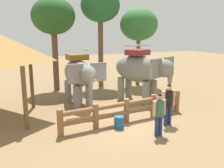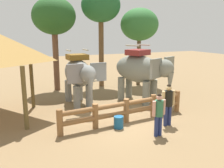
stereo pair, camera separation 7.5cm
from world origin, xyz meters
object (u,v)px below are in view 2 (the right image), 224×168
at_px(tree_far_left, 54,17).
at_px(elephant_near_left, 79,75).
at_px(log_fence, 126,109).
at_px(tree_back_center, 101,7).
at_px(tree_far_right, 139,25).
at_px(feed_bucket, 119,122).
at_px(elephant_center, 141,70).
at_px(tourist_woman_in_black, 159,112).
at_px(tourist_man_in_blue, 168,102).

bearing_deg(tree_far_left, elephant_near_left, -84.10).
bearing_deg(log_fence, tree_back_center, 77.21).
bearing_deg(elephant_near_left, tree_far_right, 31.05).
bearing_deg(tree_far_right, feed_bucket, -124.89).
xyz_separation_m(log_fence, elephant_center, (2.16, 2.52, 1.19)).
bearing_deg(tourist_woman_in_black, log_fence, 104.54).
distance_m(elephant_center, feed_bucket, 4.35).
height_order(log_fence, tree_back_center, tree_back_center).
relative_size(tree_far_left, feed_bucket, 12.08).
bearing_deg(tree_far_left, tourist_man_in_blue, -70.06).
bearing_deg(tourist_man_in_blue, tree_back_center, 88.51).
distance_m(elephant_center, tree_far_left, 6.70).
relative_size(elephant_center, tree_far_right, 0.69).
xyz_separation_m(log_fence, tree_far_right, (4.28, 6.50, 3.72)).
xyz_separation_m(log_fence, tree_far_left, (-1.57, 7.22, 4.16)).
relative_size(tourist_woman_in_black, tourist_man_in_blue, 0.93).
bearing_deg(feed_bucket, log_fence, 39.06).
height_order(tourist_man_in_blue, tree_back_center, tree_back_center).
relative_size(elephant_center, feed_bucket, 7.57).
bearing_deg(tourist_woman_in_black, tourist_man_in_blue, 37.43).
bearing_deg(feed_bucket, tourist_man_in_blue, -15.37).
bearing_deg(tree_far_left, tree_back_center, -0.23).
height_order(elephant_near_left, elephant_center, elephant_center).
bearing_deg(elephant_near_left, tree_far_left, 95.90).
relative_size(elephant_center, tree_far_left, 0.63).
bearing_deg(tourist_woman_in_black, tree_back_center, 82.52).
height_order(elephant_near_left, feed_bucket, elephant_near_left).
xyz_separation_m(log_fence, tourist_woman_in_black, (0.46, -1.77, 0.36)).
bearing_deg(tree_far_right, log_fence, -123.35).
xyz_separation_m(elephant_near_left, tourist_woman_in_black, (1.62, -4.99, -0.71)).
height_order(tourist_woman_in_black, tree_far_right, tree_far_right).
bearing_deg(tourist_woman_in_black, elephant_near_left, 107.93).
xyz_separation_m(log_fence, tourist_man_in_blue, (1.42, -1.03, 0.43)).
bearing_deg(elephant_near_left, tourist_woman_in_black, -72.07).
distance_m(tree_back_center, feed_bucket, 9.58).
bearing_deg(elephant_center, tourist_woman_in_black, -111.68).
bearing_deg(tourist_man_in_blue, tree_far_left, 109.94).
bearing_deg(elephant_center, tree_back_center, 96.41).
distance_m(tourist_man_in_blue, tree_far_left, 9.54).
xyz_separation_m(tourist_woman_in_black, tree_back_center, (1.18, 8.98, 4.55)).
relative_size(tourist_man_in_blue, tree_far_left, 0.30).
bearing_deg(elephant_center, feed_bucket, -132.53).
distance_m(tourist_man_in_blue, feed_bucket, 2.23).
distance_m(elephant_near_left, elephant_center, 3.40).
distance_m(elephant_near_left, tree_far_right, 6.87).
relative_size(elephant_near_left, tree_back_center, 0.51).
bearing_deg(elephant_near_left, feed_bucket, -81.24).
distance_m(tourist_woman_in_black, tree_back_center, 10.13).
relative_size(elephant_near_left, tree_far_right, 0.63).
bearing_deg(elephant_near_left, log_fence, -70.26).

